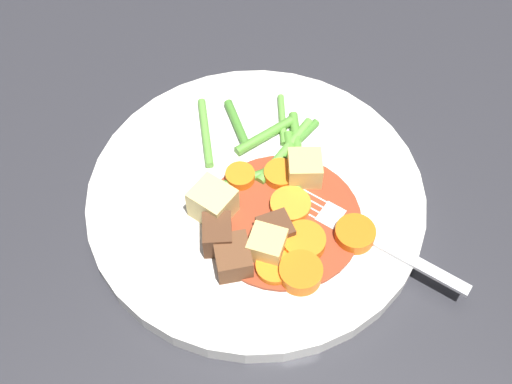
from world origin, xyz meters
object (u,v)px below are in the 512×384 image
Objects in this scene: carrot_slice_0 at (355,234)px; meat_chunk_0 at (217,235)px; dinner_plate at (256,198)px; potato_chunk_2 at (306,171)px; carrot_slice_5 at (290,205)px; carrot_slice_2 at (275,267)px; carrot_slice_1 at (280,175)px; meat_chunk_2 at (280,229)px; carrot_slice_6 at (304,242)px; potato_chunk_0 at (213,203)px; meat_chunk_1 at (233,257)px; carrot_slice_3 at (301,273)px; potato_chunk_1 at (267,246)px; carrot_slice_4 at (240,177)px; fork at (363,234)px.

meat_chunk_0 reaches higher than carrot_slice_0.
dinner_plate is 10.28× the size of potato_chunk_2.
carrot_slice_2 is at bearing -32.91° from carrot_slice_5.
carrot_slice_1 is 1.02× the size of potato_chunk_2.
dinner_plate is 8.80× the size of carrot_slice_0.
carrot_slice_5 is at bearing 140.82° from meat_chunk_2.
carrot_slice_5 is 0.98× the size of carrot_slice_6.
potato_chunk_0 is at bearing -132.96° from carrot_slice_6.
carrot_slice_3 is at bearing 58.30° from meat_chunk_1.
carrot_slice_2 reaches higher than dinner_plate.
meat_chunk_0 is (-0.03, -0.11, 0.01)m from carrot_slice_0.
potato_chunk_1 is at bearing -97.84° from carrot_slice_6.
carrot_slice_0 is at bearing 95.04° from carrot_slice_2.
carrot_slice_4 is 0.90× the size of potato_chunk_2.
carrot_slice_3 is 0.98× the size of carrot_slice_6.
fork is at bearing 74.37° from meat_chunk_0.
meat_chunk_0 is (0.01, -0.07, 0.01)m from carrot_slice_5.
potato_chunk_2 reaches higher than meat_chunk_1.
potato_chunk_0 is 0.05m from meat_chunk_1.
carrot_slice_3 is at bearing 3.90° from dinner_plate.
dinner_plate is at bearing -163.75° from carrot_slice_6.
potato_chunk_2 is 0.85× the size of meat_chunk_1.
carrot_slice_6 is 0.08m from potato_chunk_0.
fork is (0.07, 0.07, 0.01)m from dinner_plate.
carrot_slice_4 is at bearing 177.97° from potato_chunk_1.
carrot_slice_0 is 0.06m from carrot_slice_5.
carrot_slice_3 is 0.05m from meat_chunk_1.
carrot_slice_5 is at bearing 135.51° from potato_chunk_1.
potato_chunk_1 is at bearing -2.03° from carrot_slice_4.
dinner_plate is 0.09m from carrot_slice_0.
carrot_slice_4 is at bearing 178.77° from carrot_slice_2.
potato_chunk_2 is (-0.07, 0.05, 0.01)m from carrot_slice_2.
carrot_slice_6 is 1.37× the size of meat_chunk_2.
fork is (0.02, 0.06, -0.01)m from meat_chunk_2.
carrot_slice_3 reaches higher than carrot_slice_5.
potato_chunk_2 reaches higher than carrot_slice_6.
carrot_slice_2 is 0.93× the size of potato_chunk_0.
potato_chunk_2 is at bearing 66.00° from carrot_slice_1.
carrot_slice_1 is 0.94× the size of carrot_slice_2.
potato_chunk_1 is (0.06, -0.01, 0.02)m from dinner_plate.
carrot_slice_2 is at bearing -27.50° from meat_chunk_2.
meat_chunk_1 reaches higher than carrot_slice_5.
dinner_plate is 0.09m from carrot_slice_3.
meat_chunk_2 is (-0.03, 0.01, 0.01)m from carrot_slice_2.
carrot_slice_4 is 0.05m from carrot_slice_5.
carrot_slice_3 is at bearing 45.34° from meat_chunk_0.
carrot_slice_0 is 1.01× the size of potato_chunk_0.
carrot_slice_2 is at bearing -126.40° from carrot_slice_3.
potato_chunk_0 is at bearing -52.63° from carrot_slice_4.
meat_chunk_2 is at bearing 128.02° from potato_chunk_1.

